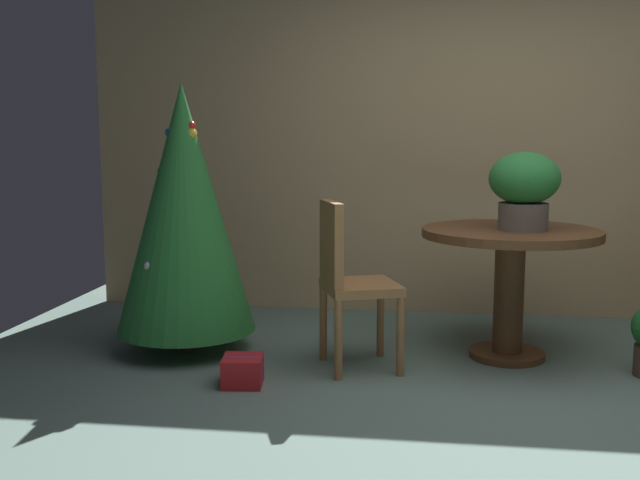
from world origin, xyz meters
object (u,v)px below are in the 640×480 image
(round_dining_table, at_px, (510,260))
(wooden_chair_left_near, at_px, (348,276))
(flower_vase, at_px, (524,186))
(gift_box_red, at_px, (243,371))
(holiday_tree, at_px, (184,209))

(round_dining_table, distance_m, wooden_chair_left_near, 0.97)
(round_dining_table, xyz_separation_m, wooden_chair_left_near, (-0.91, -0.33, -0.05))
(flower_vase, distance_m, gift_box_red, 1.88)
(holiday_tree, height_order, gift_box_red, holiday_tree)
(round_dining_table, distance_m, flower_vase, 0.44)
(flower_vase, relative_size, gift_box_red, 1.93)
(round_dining_table, xyz_separation_m, gift_box_red, (-1.43, -0.69, -0.51))
(wooden_chair_left_near, xyz_separation_m, gift_box_red, (-0.52, -0.36, -0.45))
(wooden_chair_left_near, bearing_deg, flower_vase, 17.17)
(gift_box_red, bearing_deg, wooden_chair_left_near, 34.34)
(flower_vase, relative_size, wooden_chair_left_near, 0.47)
(round_dining_table, distance_m, gift_box_red, 1.67)
(wooden_chair_left_near, height_order, gift_box_red, wooden_chair_left_near)
(wooden_chair_left_near, relative_size, gift_box_red, 4.10)
(flower_vase, bearing_deg, round_dining_table, 152.09)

